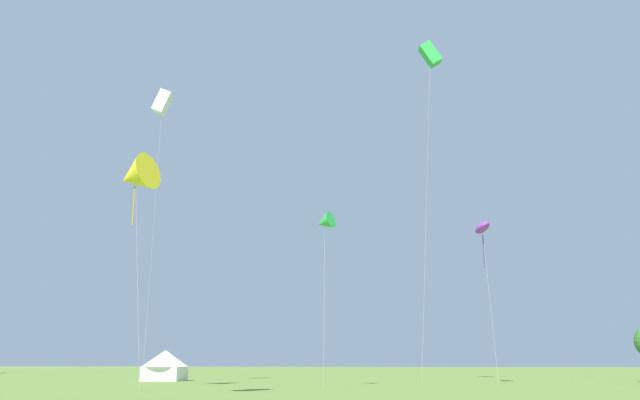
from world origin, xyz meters
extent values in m
cone|color=yellow|center=(-16.01, 45.62, 16.05)|extent=(3.89, 3.80, 3.48)
cylinder|color=#A79518|center=(-16.01, 45.62, 13.67)|extent=(0.09, 0.09, 3.19)
cylinder|color=#B2B2B7|center=(-14.94, 44.60, 8.03)|extent=(2.16, 2.05, 16.05)
cone|color=green|center=(-1.58, 49.77, 12.89)|extent=(2.00, 1.95, 1.72)
cylinder|color=#207C31|center=(-1.58, 49.77, 11.55)|extent=(0.05, 0.05, 1.92)
cylinder|color=#B2B2B7|center=(-1.52, 48.70, 6.45)|extent=(0.13, 2.15, 12.89)
ellipsoid|color=purple|center=(11.90, 57.60, 13.66)|extent=(1.67, 3.51, 1.29)
cylinder|color=#63238B|center=(11.90, 57.60, 11.51)|extent=(0.08, 0.08, 2.98)
cylinder|color=#B2B2B7|center=(12.04, 56.42, 6.83)|extent=(0.31, 2.38, 13.66)
cube|color=white|center=(-17.69, 55.06, 26.03)|extent=(1.89, 1.21, 2.42)
cylinder|color=#B2B2B7|center=(-17.71, 54.63, 13.01)|extent=(0.05, 0.88, 26.03)
cube|color=green|center=(8.01, 59.15, 31.57)|extent=(2.35, 1.43, 2.60)
cylinder|color=#B2B2B7|center=(7.00, 58.15, 15.79)|extent=(2.03, 2.02, 31.58)
cube|color=white|center=(-19.33, 64.47, 0.70)|extent=(3.72, 3.72, 1.39)
cone|color=white|center=(-19.33, 64.47, 2.21)|extent=(4.65, 4.65, 1.63)
camera|label=1|loc=(3.85, -2.81, 2.11)|focal=37.56mm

